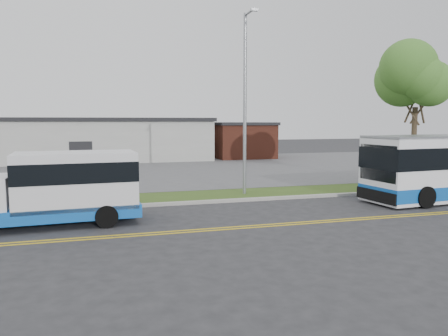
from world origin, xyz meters
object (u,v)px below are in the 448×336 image
object	(u,v)px
streetlight_near	(245,98)
pedestrian	(31,190)
tree_east	(416,85)
parked_car_a	(103,166)
shuttle_bus	(57,187)

from	to	relation	value
streetlight_near	pedestrian	bearing A→B (deg)	-175.52
streetlight_near	pedestrian	world-z (taller)	streetlight_near
tree_east	parked_car_a	distance (m)	21.75
shuttle_bus	pedestrian	world-z (taller)	shuttle_bus
pedestrian	parked_car_a	size ratio (longest dim) A/B	0.41
tree_east	streetlight_near	world-z (taller)	streetlight_near
shuttle_bus	pedestrian	bearing A→B (deg)	108.67
streetlight_near	pedestrian	xyz separation A→B (m)	(-10.56, -0.83, -4.33)
streetlight_near	pedestrian	size ratio (longest dim) A/B	5.91
tree_east	parked_car_a	world-z (taller)	tree_east
shuttle_bus	pedestrian	distance (m)	3.81
shuttle_bus	parked_car_a	distance (m)	15.28
streetlight_near	pedestrian	distance (m)	11.44
streetlight_near	parked_car_a	size ratio (longest dim) A/B	2.40
tree_east	streetlight_near	distance (m)	11.05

